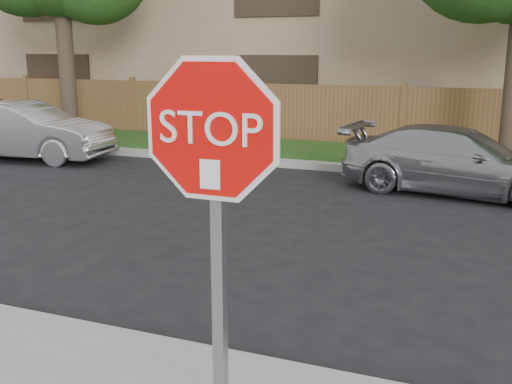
% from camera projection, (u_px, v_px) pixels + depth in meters
% --- Properties ---
extents(ground, '(90.00, 90.00, 0.00)m').
position_uv_depth(ground, '(205.00, 355.00, 5.09)').
color(ground, black).
rests_on(ground, ground).
extents(far_curb, '(70.00, 0.30, 0.15)m').
position_uv_depth(far_curb, '(378.00, 170.00, 12.45)').
color(far_curb, gray).
rests_on(far_curb, ground).
extents(grass_strip, '(70.00, 3.00, 0.12)m').
position_uv_depth(grass_strip, '(391.00, 158.00, 13.95)').
color(grass_strip, '#1E4714').
rests_on(grass_strip, ground).
extents(fence, '(70.00, 0.12, 1.60)m').
position_uv_depth(fence, '(403.00, 119.00, 15.22)').
color(fence, brown).
rests_on(fence, ground).
extents(apartment_building, '(35.20, 9.20, 7.20)m').
position_uv_depth(apartment_building, '(432.00, 17.00, 19.65)').
color(apartment_building, '#9A8160').
rests_on(apartment_building, ground).
extents(stop_sign, '(1.01, 0.13, 2.55)m').
position_uv_depth(stop_sign, '(214.00, 192.00, 3.03)').
color(stop_sign, gray).
rests_on(stop_sign, sidewalk_near).
extents(sedan_left, '(4.24, 1.92, 1.35)m').
position_uv_depth(sedan_left, '(24.00, 131.00, 13.88)').
color(sedan_left, '#B6B6BB').
rests_on(sedan_left, ground).
extents(sedan_right, '(4.26, 2.17, 1.18)m').
position_uv_depth(sedan_right, '(457.00, 161.00, 10.65)').
color(sedan_right, '#9C9DA3').
rests_on(sedan_right, ground).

